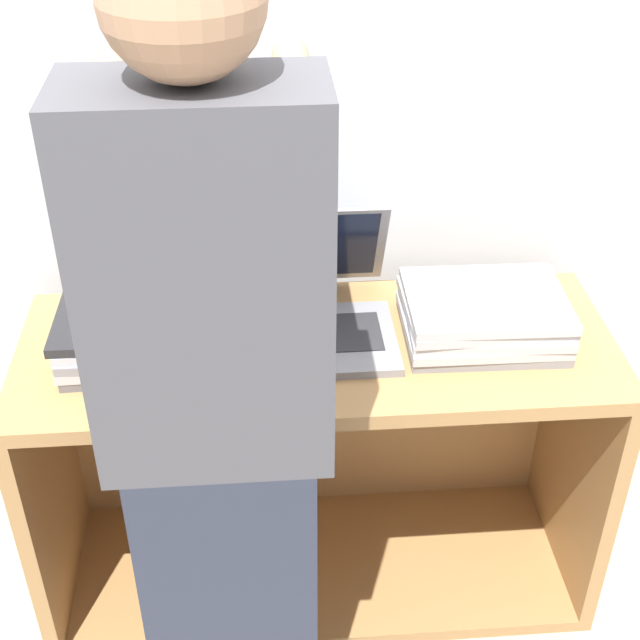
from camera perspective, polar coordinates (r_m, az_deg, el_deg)
name	(u,v)px	position (r m, az deg, el deg)	size (l,w,h in m)	color
wall_back	(305,100)	(2.15, -0.95, 13.92)	(8.00, 0.05, 2.40)	silver
cart	(315,446)	(2.33, -0.29, -8.09)	(1.37, 0.53, 0.76)	#A87A47
laptop_open	(315,308)	(2.06, -0.31, 0.75)	(0.36, 0.40, 0.27)	gray
laptop_stack_left	(144,331)	(2.02, -11.21, -0.70)	(0.38, 0.29, 0.11)	slate
laptop_stack_right	(483,316)	(2.07, 10.41, 0.26)	(0.37, 0.29, 0.11)	gray
person	(218,426)	(1.62, -6.52, -6.77)	(0.40, 0.54, 1.76)	#2D3342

